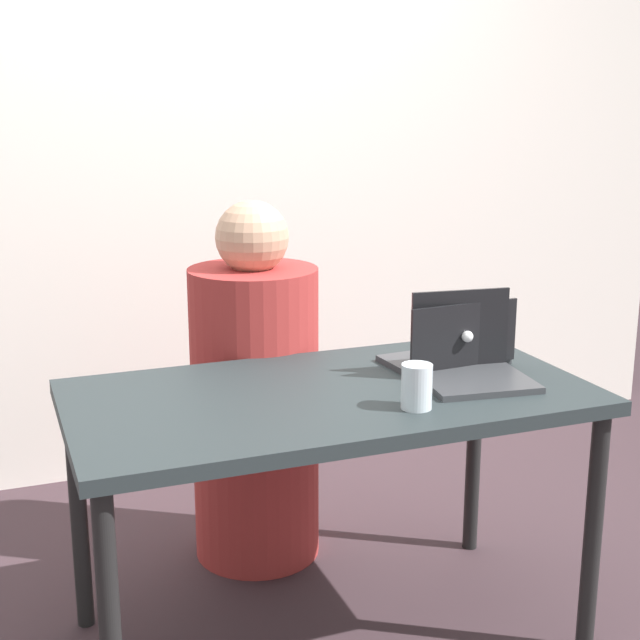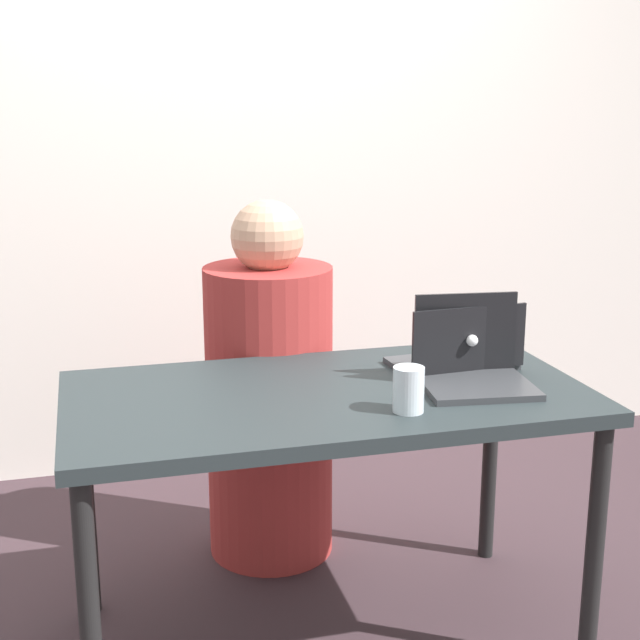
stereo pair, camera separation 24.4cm
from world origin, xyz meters
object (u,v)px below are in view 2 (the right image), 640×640
(person_at_center, at_px, (270,401))
(laptop_front_right, at_px, (473,366))
(laptop_back_right, at_px, (457,355))
(water_glass_right, at_px, (408,392))

(person_at_center, height_order, laptop_front_right, person_at_center)
(person_at_center, relative_size, laptop_back_right, 3.32)
(person_at_center, xyz_separation_m, laptop_front_right, (0.45, -0.62, 0.27))
(laptop_back_right, height_order, water_glass_right, laptop_back_right)
(laptop_front_right, distance_m, water_glass_right, 0.30)
(person_at_center, relative_size, laptop_front_right, 3.77)
(laptop_back_right, relative_size, water_glass_right, 3.13)
(person_at_center, bearing_deg, laptop_front_right, 122.84)
(water_glass_right, bearing_deg, laptop_back_right, 48.49)
(laptop_front_right, xyz_separation_m, water_glass_right, (-0.25, -0.16, -0.00))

